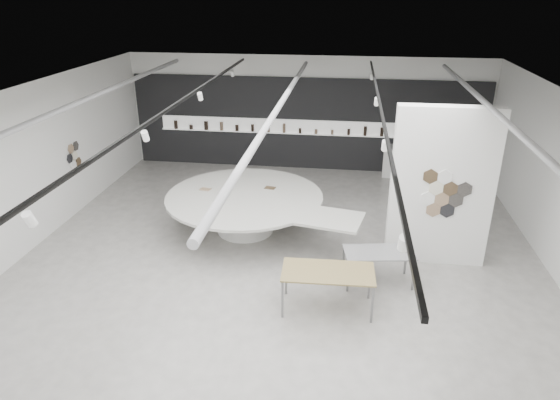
# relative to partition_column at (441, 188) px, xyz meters

# --- Properties ---
(room) EXTENTS (12.02, 14.02, 3.82)m
(room) POSITION_rel_partition_column_xyz_m (-3.59, -1.00, 0.27)
(room) COLOR #A5A29C
(room) RESTS_ON ground
(back_wall_display) EXTENTS (11.80, 0.27, 3.10)m
(back_wall_display) POSITION_rel_partition_column_xyz_m (-3.58, 5.94, -0.26)
(back_wall_display) COLOR black
(back_wall_display) RESTS_ON ground
(partition_column) EXTENTS (2.20, 0.38, 3.60)m
(partition_column) POSITION_rel_partition_column_xyz_m (0.00, 0.00, 0.00)
(partition_column) COLOR white
(partition_column) RESTS_ON ground
(display_island) EXTENTS (5.37, 4.70, 1.02)m
(display_island) POSITION_rel_partition_column_xyz_m (-4.51, 0.82, -1.14)
(display_island) COLOR white
(display_island) RESTS_ON ground
(sample_table_wood) EXTENTS (1.80, 0.95, 0.83)m
(sample_table_wood) POSITION_rel_partition_column_xyz_m (-2.33, -2.22, -1.03)
(sample_table_wood) COLOR olive
(sample_table_wood) RESTS_ON ground
(sample_table_stone) EXTENTS (1.54, 0.95, 0.74)m
(sample_table_stone) POSITION_rel_partition_column_xyz_m (-1.31, -1.15, -1.12)
(sample_table_stone) COLOR gray
(sample_table_stone) RESTS_ON ground
(kitchen_counter) EXTENTS (1.81, 0.81, 1.39)m
(kitchen_counter) POSITION_rel_partition_column_xyz_m (-0.01, 5.55, -1.30)
(kitchen_counter) COLOR white
(kitchen_counter) RESTS_ON ground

